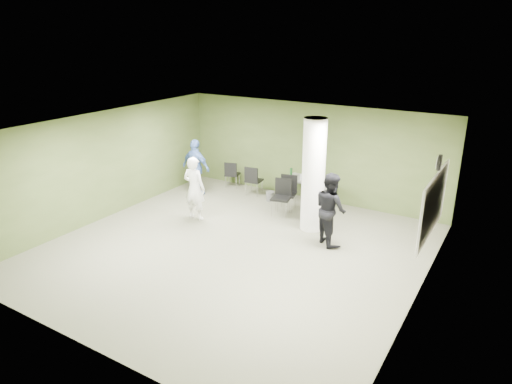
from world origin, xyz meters
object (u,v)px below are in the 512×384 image
Objects in this scene: man_black at (330,209)px; man_blue at (196,168)px; folding_table at (308,182)px; chair_back_left at (232,173)px; woman_white at (194,188)px.

man_blue is (-4.70, 1.02, -0.00)m from man_black.
folding_table is at bearing -15.17° from man_black.
man_black is 1.01× the size of man_blue.
man_blue reaches higher than chair_back_left.
man_black is at bearing 136.01° from chair_back_left.
man_black is (1.49, -2.01, 0.18)m from folding_table.
folding_table is 2.70m from chair_back_left.
woman_white is 0.98× the size of man_black.
man_black is (4.17, -2.12, 0.37)m from chair_back_left.
man_black is (3.59, 0.46, 0.01)m from woman_white.
woman_white is at bearing 45.72° from man_black.
man_black is 4.81m from man_blue.
man_black is at bearing -176.81° from woman_white.
man_black reaches higher than woman_white.
folding_table is 3.37m from man_blue.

